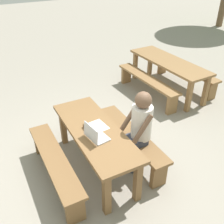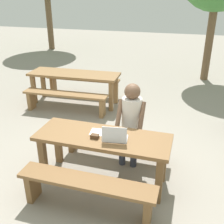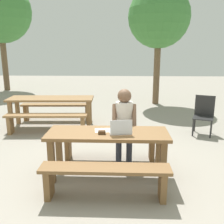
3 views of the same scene
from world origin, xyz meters
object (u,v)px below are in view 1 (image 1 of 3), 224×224
object	(u,v)px
small_pouch	(87,127)
person_seated	(139,125)
laptop	(95,135)
picnic_table_mid	(168,65)
picnic_table_front	(95,136)

from	to	relation	value
small_pouch	person_seated	bearing A→B (deg)	63.84
laptop	person_seated	world-z (taller)	person_seated
small_pouch	person_seated	distance (m)	0.76
laptop	small_pouch	world-z (taller)	laptop
person_seated	picnic_table_mid	xyz separation A→B (m)	(-1.82, 1.98, -0.13)
picnic_table_front	small_pouch	distance (m)	0.19
laptop	person_seated	size ratio (longest dim) A/B	0.27
person_seated	picnic_table_front	bearing A→B (deg)	-113.31
laptop	small_pouch	bearing A→B (deg)	-6.45
picnic_table_front	laptop	bearing A→B (deg)	-22.22
small_pouch	person_seated	size ratio (longest dim) A/B	0.08
laptop	picnic_table_mid	bearing A→B (deg)	-64.67
picnic_table_front	picnic_table_mid	world-z (taller)	picnic_table_mid
picnic_table_front	person_seated	bearing A→B (deg)	66.69
laptop	small_pouch	distance (m)	0.28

